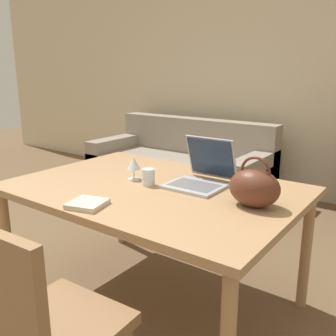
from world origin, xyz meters
name	(u,v)px	position (x,y,z in m)	size (l,w,h in m)	color
wall_back	(294,71)	(0.00, 3.14, 1.35)	(10.00, 0.06, 2.70)	beige
dining_table	(154,197)	(0.08, 0.67, 0.67)	(1.57, 1.09, 0.73)	#A87F56
chair	(37,325)	(0.30, -0.27, 0.51)	(0.46, 0.46, 0.91)	olive
couch	(180,169)	(-0.97, 2.47, 0.28)	(1.99, 0.91, 0.82)	gray
laptop	(203,172)	(0.28, 0.86, 0.80)	(0.31, 0.35, 0.26)	#ADADB2
drinking_glass	(148,177)	(0.04, 0.66, 0.78)	(0.07, 0.07, 0.09)	silver
wine_glass	(134,164)	(-0.10, 0.70, 0.83)	(0.08, 0.08, 0.14)	silver
handbag	(254,187)	(0.66, 0.70, 0.83)	(0.25, 0.18, 0.24)	#592D1E
book	(87,204)	(0.02, 0.23, 0.74)	(0.20, 0.20, 0.02)	beige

